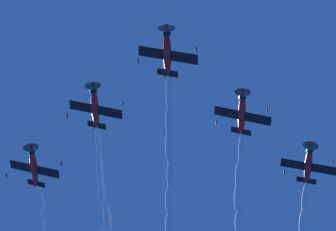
% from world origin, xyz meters
% --- Properties ---
extents(airplane_lead, '(9.00, 8.90, 4.16)m').
position_xyz_m(airplane_lead, '(2.10, 0.37, 89.83)').
color(airplane_lead, red).
extents(airplane_left_wingman, '(8.90, 8.89, 4.43)m').
position_xyz_m(airplane_left_wingman, '(6.99, 17.21, 91.64)').
color(airplane_left_wingman, red).
extents(airplane_right_wingman, '(9.00, 8.91, 4.17)m').
position_xyz_m(airplane_right_wingman, '(-14.27, 4.28, 92.63)').
color(airplane_right_wingman, red).
extents(airplane_outer_left, '(9.17, 8.88, 3.70)m').
position_xyz_m(airplane_outer_left, '(12.51, 32.87, 91.96)').
color(airplane_outer_left, red).
extents(airplane_outer_right, '(9.11, 8.94, 4.17)m').
position_xyz_m(airplane_outer_right, '(-30.34, 8.96, 92.03)').
color(airplane_outer_right, red).
extents(smoke_trail_lead, '(20.40, 35.54, 2.91)m').
position_xyz_m(smoke_trail_lead, '(-11.65, 25.64, 88.85)').
color(smoke_trail_lead, white).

